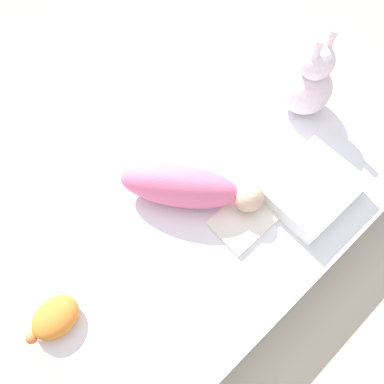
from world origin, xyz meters
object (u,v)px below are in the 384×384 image
object	(u,v)px
swaddled_baby	(188,187)
pillow	(311,189)
bunny_plush	(308,83)
turtle_plush	(55,319)

from	to	relation	value
swaddled_baby	pillow	world-z (taller)	swaddled_baby
swaddled_baby	bunny_plush	bearing A→B (deg)	51.19
pillow	bunny_plush	distance (m)	0.46
swaddled_baby	bunny_plush	world-z (taller)	bunny_plush
swaddled_baby	turtle_plush	xyz separation A→B (m)	(0.64, 0.05, -0.05)
pillow	bunny_plush	size ratio (longest dim) A/B	0.87
pillow	bunny_plush	world-z (taller)	bunny_plush
swaddled_baby	turtle_plush	bearing A→B (deg)	-124.23
pillow	turtle_plush	xyz separation A→B (m)	(1.02, -0.26, -0.00)
swaddled_baby	turtle_plush	distance (m)	0.65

